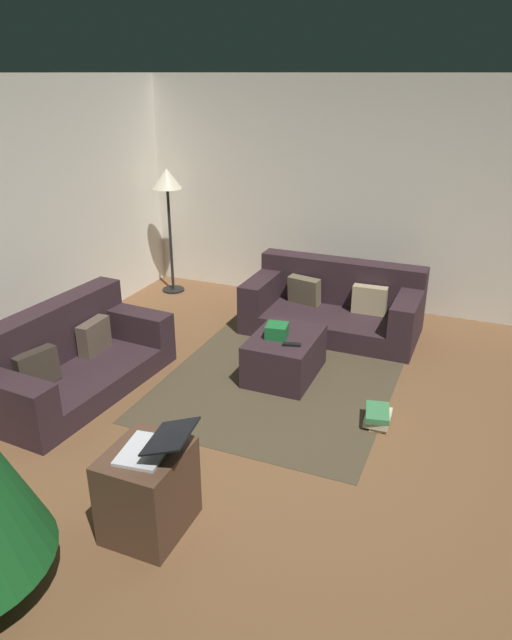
{
  "coord_description": "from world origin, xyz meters",
  "views": [
    {
      "loc": [
        -3.48,
        -1.02,
        2.6
      ],
      "look_at": [
        0.52,
        0.64,
        0.75
      ],
      "focal_mm": 32.52,
      "sensor_mm": 36.0,
      "label": 1
    }
  ],
  "objects_px": {
    "ottoman": "(285,356)",
    "corner_lamp": "(167,188)",
    "tv_remote": "(292,344)",
    "side_table": "(148,491)",
    "couch_right": "(335,305)",
    "book_stack": "(378,416)",
    "laptop": "(154,445)",
    "gift_box": "(277,331)",
    "couch_left": "(68,360)"
  },
  "relations": [
    {
      "from": "ottoman",
      "to": "corner_lamp",
      "type": "height_order",
      "value": "corner_lamp"
    },
    {
      "from": "tv_remote",
      "to": "side_table",
      "type": "bearing_deg",
      "value": 157.77
    },
    {
      "from": "couch_right",
      "to": "book_stack",
      "type": "xyz_separation_m",
      "value": [
        -1.7,
        -0.84,
        -0.2
      ]
    },
    {
      "from": "book_stack",
      "to": "corner_lamp",
      "type": "distance_m",
      "value": 3.91
    },
    {
      "from": "tv_remote",
      "to": "laptop",
      "type": "relative_size",
      "value": 0.34
    },
    {
      "from": "gift_box",
      "to": "tv_remote",
      "type": "bearing_deg",
      "value": -122.98
    },
    {
      "from": "ottoman",
      "to": "tv_remote",
      "type": "distance_m",
      "value": 0.3
    },
    {
      "from": "side_table",
      "to": "book_stack",
      "type": "height_order",
      "value": "side_table"
    },
    {
      "from": "side_table",
      "to": "book_stack",
      "type": "relative_size",
      "value": 1.7
    },
    {
      "from": "tv_remote",
      "to": "ottoman",
      "type": "bearing_deg",
      "value": 19.91
    },
    {
      "from": "ottoman",
      "to": "couch_left",
      "type": "bearing_deg",
      "value": 119.27
    },
    {
      "from": "laptop",
      "to": "book_stack",
      "type": "bearing_deg",
      "value": -30.82
    },
    {
      "from": "side_table",
      "to": "laptop",
      "type": "distance_m",
      "value": 0.35
    },
    {
      "from": "tv_remote",
      "to": "book_stack",
      "type": "relative_size",
      "value": 0.49
    },
    {
      "from": "ottoman",
      "to": "laptop",
      "type": "distance_m",
      "value": 2.2
    },
    {
      "from": "couch_right",
      "to": "ottoman",
      "type": "distance_m",
      "value": 1.23
    },
    {
      "from": "tv_remote",
      "to": "book_stack",
      "type": "distance_m",
      "value": 0.97
    },
    {
      "from": "couch_left",
      "to": "book_stack",
      "type": "relative_size",
      "value": 5.51
    },
    {
      "from": "ottoman",
      "to": "tv_remote",
      "type": "xyz_separation_m",
      "value": [
        -0.17,
        -0.12,
        0.21
      ]
    },
    {
      "from": "ottoman",
      "to": "side_table",
      "type": "xyz_separation_m",
      "value": [
        -2.17,
        0.09,
        0.08
      ]
    },
    {
      "from": "couch_right",
      "to": "tv_remote",
      "type": "distance_m",
      "value": 1.39
    },
    {
      "from": "gift_box",
      "to": "corner_lamp",
      "type": "height_order",
      "value": "corner_lamp"
    },
    {
      "from": "gift_box",
      "to": "laptop",
      "type": "distance_m",
      "value": 2.12
    },
    {
      "from": "gift_box",
      "to": "tv_remote",
      "type": "height_order",
      "value": "gift_box"
    },
    {
      "from": "book_stack",
      "to": "tv_remote",
      "type": "bearing_deg",
      "value": 69.62
    },
    {
      "from": "side_table",
      "to": "corner_lamp",
      "type": "height_order",
      "value": "corner_lamp"
    },
    {
      "from": "ottoman",
      "to": "couch_right",
      "type": "bearing_deg",
      "value": -6.3
    },
    {
      "from": "couch_left",
      "to": "laptop",
      "type": "relative_size",
      "value": 3.9
    },
    {
      "from": "gift_box",
      "to": "book_stack",
      "type": "distance_m",
      "value": 1.19
    },
    {
      "from": "laptop",
      "to": "side_table",
      "type": "bearing_deg",
      "value": 97.56
    },
    {
      "from": "couch_left",
      "to": "corner_lamp",
      "type": "distance_m",
      "value": 2.77
    },
    {
      "from": "tv_remote",
      "to": "couch_left",
      "type": "bearing_deg",
      "value": 97.09
    },
    {
      "from": "couch_left",
      "to": "corner_lamp",
      "type": "xyz_separation_m",
      "value": [
        2.53,
        0.42,
        1.04
      ]
    },
    {
      "from": "corner_lamp",
      "to": "side_table",
      "type": "bearing_deg",
      "value": -151.78
    },
    {
      "from": "couch_right",
      "to": "laptop",
      "type": "bearing_deg",
      "value": 87.6
    },
    {
      "from": "gift_box",
      "to": "tv_remote",
      "type": "xyz_separation_m",
      "value": [
        -0.12,
        -0.19,
        -0.05
      ]
    },
    {
      "from": "book_stack",
      "to": "laptop",
      "type": "bearing_deg",
      "value": 149.18
    },
    {
      "from": "book_stack",
      "to": "corner_lamp",
      "type": "relative_size",
      "value": 0.21
    },
    {
      "from": "gift_box",
      "to": "side_table",
      "type": "bearing_deg",
      "value": 179.26
    },
    {
      "from": "couch_right",
      "to": "tv_remote",
      "type": "height_order",
      "value": "couch_right"
    },
    {
      "from": "side_table",
      "to": "tv_remote",
      "type": "bearing_deg",
      "value": -6.08
    },
    {
      "from": "couch_left",
      "to": "gift_box",
      "type": "height_order",
      "value": "couch_left"
    },
    {
      "from": "book_stack",
      "to": "corner_lamp",
      "type": "bearing_deg",
      "value": 56.06
    },
    {
      "from": "ottoman",
      "to": "gift_box",
      "type": "xyz_separation_m",
      "value": [
        -0.05,
        0.06,
        0.26
      ]
    },
    {
      "from": "gift_box",
      "to": "side_table",
      "type": "distance_m",
      "value": 2.13
    },
    {
      "from": "couch_left",
      "to": "side_table",
      "type": "xyz_separation_m",
      "value": [
        -1.22,
        -1.59,
        0.0
      ]
    },
    {
      "from": "book_stack",
      "to": "corner_lamp",
      "type": "height_order",
      "value": "corner_lamp"
    },
    {
      "from": "tv_remote",
      "to": "side_table",
      "type": "relative_size",
      "value": 0.29
    },
    {
      "from": "couch_right",
      "to": "side_table",
      "type": "xyz_separation_m",
      "value": [
        -3.39,
        0.22,
        0.01
      ]
    },
    {
      "from": "couch_right",
      "to": "corner_lamp",
      "type": "height_order",
      "value": "corner_lamp"
    }
  ]
}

